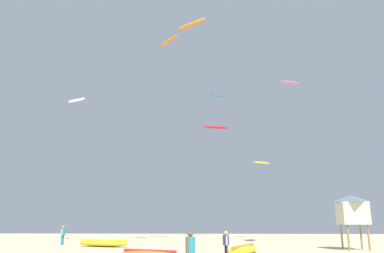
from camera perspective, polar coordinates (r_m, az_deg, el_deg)
name	(u,v)px	position (r m, az deg, el deg)	size (l,w,h in m)	color
person_foreground	(190,249)	(16.36, -0.27, -17.83)	(0.39, 0.51, 1.73)	#B21E23
person_midground	(63,234)	(39.43, -18.72, -14.91)	(0.40, 0.57, 1.75)	teal
person_left	(226,243)	(23.28, 5.10, -16.87)	(0.36, 0.52, 1.58)	black
kite_grounded_mid	(103,243)	(35.51, -13.10, -16.62)	(5.24, 3.04, 0.62)	yellow
kite_grounded_far	(243,250)	(26.84, 7.66, -17.78)	(3.07, 5.23, 0.60)	yellow
lifeguard_tower	(352,209)	(33.13, 22.80, -11.33)	(2.30, 2.30, 4.15)	#8C704C
kite_aloft_0	(216,127)	(56.08, 3.54, -0.10)	(4.14, 2.28, 0.51)	red
kite_aloft_1	(191,25)	(47.23, -0.13, 14.95)	(4.12, 3.40, 0.89)	orange
kite_aloft_2	(76,100)	(53.30, -16.88, 3.75)	(3.10, 2.11, 0.74)	white
kite_aloft_3	(168,41)	(42.96, -3.61, 12.57)	(2.92, 3.21, 0.83)	orange
kite_aloft_4	(262,163)	(52.95, 10.37, -5.33)	(2.66, 1.92, 0.44)	yellow
kite_aloft_5	(290,83)	(41.23, 14.49, 6.38)	(2.39, 1.48, 0.32)	#E5598C
kite_aloft_9	(217,96)	(57.21, 3.70, 4.62)	(2.14, 1.64, 0.40)	blue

